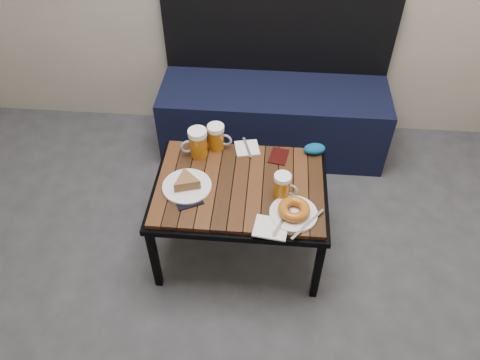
# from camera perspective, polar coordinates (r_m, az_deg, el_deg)

# --- Properties ---
(bench) EXTENTS (1.40, 0.50, 0.95)m
(bench) POSITION_cam_1_polar(r_m,az_deg,el_deg) (3.03, 4.08, 8.46)
(bench) COLOR black
(bench) RESTS_ON ground
(cafe_table) EXTENTS (0.84, 0.62, 0.47)m
(cafe_table) POSITION_cam_1_polar(r_m,az_deg,el_deg) (2.27, 0.00, -1.29)
(cafe_table) COLOR black
(cafe_table) RESTS_ON ground
(beer_mug_left) EXTENTS (0.15, 0.12, 0.15)m
(beer_mug_left) POSITION_cam_1_polar(r_m,az_deg,el_deg) (2.35, -5.20, 4.55)
(beer_mug_left) COLOR #A4590D
(beer_mug_left) RESTS_ON cafe_table
(beer_mug_centre) EXTENTS (0.13, 0.09, 0.14)m
(beer_mug_centre) POSITION_cam_1_polar(r_m,az_deg,el_deg) (2.39, -2.87, 5.28)
(beer_mug_centre) COLOR #A4590D
(beer_mug_centre) RESTS_ON cafe_table
(beer_mug_right) EXTENTS (0.12, 0.09, 0.13)m
(beer_mug_right) POSITION_cam_1_polar(r_m,az_deg,el_deg) (2.15, 5.21, -0.69)
(beer_mug_right) COLOR #A4590D
(beer_mug_right) RESTS_ON cafe_table
(plate_pie) EXTENTS (0.23, 0.23, 0.07)m
(plate_pie) POSITION_cam_1_polar(r_m,az_deg,el_deg) (2.22, -6.52, -0.47)
(plate_pie) COLOR white
(plate_pie) RESTS_ON cafe_table
(plate_bagel) EXTENTS (0.25, 0.26, 0.06)m
(plate_bagel) POSITION_cam_1_polar(r_m,az_deg,el_deg) (2.10, 6.57, -3.80)
(plate_bagel) COLOR white
(plate_bagel) RESTS_ON cafe_table
(napkin_left) EXTENTS (0.14, 0.15, 0.01)m
(napkin_left) POSITION_cam_1_polar(r_m,az_deg,el_deg) (2.42, 0.87, 3.92)
(napkin_left) COLOR white
(napkin_left) RESTS_ON cafe_table
(napkin_right) EXTENTS (0.16, 0.14, 0.01)m
(napkin_right) POSITION_cam_1_polar(r_m,az_deg,el_deg) (2.06, 3.78, -5.83)
(napkin_right) COLOR white
(napkin_right) RESTS_ON cafe_table
(passport_navy) EXTENTS (0.15, 0.13, 0.01)m
(passport_navy) POSITION_cam_1_polar(r_m,az_deg,el_deg) (2.17, -6.25, -2.53)
(passport_navy) COLOR black
(passport_navy) RESTS_ON cafe_table
(passport_burgundy) EXTENTS (0.11, 0.13, 0.01)m
(passport_burgundy) POSITION_cam_1_polar(r_m,az_deg,el_deg) (2.39, 4.74, 2.90)
(passport_burgundy) COLOR black
(passport_burgundy) RESTS_ON cafe_table
(knit_pouch) EXTENTS (0.12, 0.09, 0.05)m
(knit_pouch) POSITION_cam_1_polar(r_m,az_deg,el_deg) (2.42, 9.07, 3.78)
(knit_pouch) COLOR navy
(knit_pouch) RESTS_ON cafe_table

